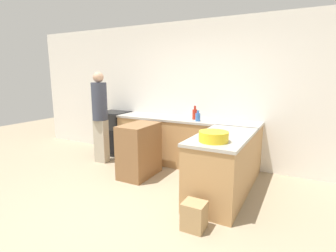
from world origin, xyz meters
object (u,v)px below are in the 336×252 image
(mixing_bowl, at_px, (214,137))
(person_by_range, at_px, (100,113))
(range_oven, at_px, (114,133))
(island_table, at_px, (139,150))
(hot_sauce_bottle, at_px, (195,114))
(paper_bag, at_px, (194,216))
(water_bottle_blue, at_px, (198,117))
(vinegar_bottle_clear, at_px, (194,114))

(mixing_bowl, height_order, person_by_range, person_by_range)
(range_oven, distance_m, island_table, 1.52)
(person_by_range, bearing_deg, mixing_bowl, -17.35)
(mixing_bowl, relative_size, person_by_range, 0.21)
(hot_sauce_bottle, bearing_deg, paper_bag, -67.54)
(island_table, height_order, mixing_bowl, mixing_bowl)
(island_table, relative_size, paper_bag, 2.81)
(island_table, height_order, water_bottle_blue, water_bottle_blue)
(paper_bag, bearing_deg, mixing_bowl, 86.49)
(person_by_range, xyz_separation_m, paper_bag, (2.50, -1.30, -0.81))
(island_table, distance_m, vinegar_bottle_clear, 1.25)
(island_table, height_order, paper_bag, island_table)
(mixing_bowl, xyz_separation_m, vinegar_bottle_clear, (-0.87, 1.50, 0.02))
(mixing_bowl, bearing_deg, island_table, 159.91)
(island_table, distance_m, person_by_range, 1.22)
(island_table, xyz_separation_m, hot_sauce_bottle, (0.65, 0.86, 0.55))
(range_oven, distance_m, water_bottle_blue, 2.09)
(range_oven, relative_size, paper_bag, 2.87)
(range_oven, relative_size, person_by_range, 0.52)
(paper_bag, bearing_deg, range_oven, 144.63)
(range_oven, distance_m, paper_bag, 3.30)
(range_oven, relative_size, water_bottle_blue, 4.82)
(water_bottle_blue, height_order, vinegar_bottle_clear, vinegar_bottle_clear)
(range_oven, height_order, mixing_bowl, mixing_bowl)
(hot_sauce_bottle, distance_m, person_by_range, 1.82)
(island_table, height_order, person_by_range, person_by_range)
(person_by_range, bearing_deg, paper_bag, -27.39)
(vinegar_bottle_clear, bearing_deg, paper_bag, -67.31)
(range_oven, relative_size, vinegar_bottle_clear, 4.34)
(water_bottle_blue, bearing_deg, hot_sauce_bottle, 129.14)
(hot_sauce_bottle, bearing_deg, range_oven, 179.81)
(water_bottle_blue, bearing_deg, island_table, -137.16)
(hot_sauce_bottle, distance_m, vinegar_bottle_clear, 0.11)
(water_bottle_blue, bearing_deg, paper_bag, -69.17)
(mixing_bowl, height_order, vinegar_bottle_clear, vinegar_bottle_clear)
(range_oven, relative_size, island_table, 1.02)
(hot_sauce_bottle, bearing_deg, vinegar_bottle_clear, 116.79)
(island_table, height_order, vinegar_bottle_clear, vinegar_bottle_clear)
(island_table, xyz_separation_m, vinegar_bottle_clear, (0.60, 0.96, 0.54))
(hot_sauce_bottle, height_order, paper_bag, hot_sauce_bottle)
(island_table, bearing_deg, hot_sauce_bottle, 52.78)
(mixing_bowl, height_order, hot_sauce_bottle, hot_sauce_bottle)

